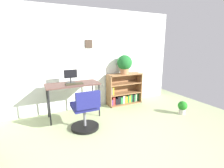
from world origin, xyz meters
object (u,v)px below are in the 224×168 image
bookshelf_low (123,91)px  potted_plant_floor (182,107)px  keyboard (74,84)px  monitor (71,77)px  office_chair (85,113)px  desk (73,87)px  potted_plant_on_shelf (125,64)px

bookshelf_low → potted_plant_floor: (0.85, -1.20, -0.18)m
keyboard → potted_plant_floor: keyboard is taller
bookshelf_low → potted_plant_floor: 1.48m
keyboard → bookshelf_low: (1.36, 0.36, -0.41)m
monitor → office_chair: (0.08, -0.72, -0.55)m
desk → potted_plant_on_shelf: bearing=9.4°
desk → monitor: 0.21m
monitor → office_chair: bearing=-83.9°
potted_plant_on_shelf → potted_plant_floor: (0.85, -1.15, -0.90)m
desk → keyboard: bearing=-77.0°
keyboard → office_chair: bearing=-85.9°
monitor → keyboard: size_ratio=0.79×
office_chair → potted_plant_on_shelf: (1.31, 0.88, 0.73)m
potted_plant_on_shelf → bookshelf_low: bearing=81.6°
keyboard → office_chair: 0.71m
monitor → potted_plant_on_shelf: size_ratio=0.59×
desk → bookshelf_low: bookshelf_low is taller
monitor → potted_plant_on_shelf: potted_plant_on_shelf is taller
bookshelf_low → keyboard: bearing=-165.3°
potted_plant_floor → bookshelf_low: bearing=125.2°
desk → office_chair: bearing=-84.8°
keyboard → potted_plant_floor: size_ratio=1.18×
desk → potted_plant_on_shelf: size_ratio=2.30×
desk → office_chair: 0.74m
monitor → potted_plant_floor: (2.24, -0.99, -0.71)m
bookshelf_low → office_chair: bearing=-144.7°
keyboard → potted_plant_floor: (2.21, -0.84, -0.58)m
office_chair → desk: bearing=95.2°
bookshelf_low → potted_plant_on_shelf: size_ratio=1.93×
desk → monitor: monitor is taller
office_chair → potted_plant_on_shelf: 1.74m
bookshelf_low → potted_plant_on_shelf: bearing=-98.4°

